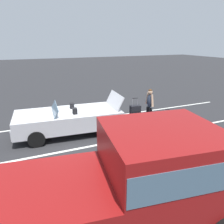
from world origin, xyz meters
TOP-DOWN VIEW (x-y plane):
  - ground_plane at (0.00, 0.00)m, footprint 80.00×80.00m
  - lot_line_near at (0.00, -1.25)m, footprint 18.00×0.12m
  - lot_line_mid at (0.00, 1.45)m, footprint 18.00×0.12m
  - lot_line_far at (0.00, 4.15)m, footprint 18.00×0.12m
  - convertible_car at (0.20, -0.02)m, footprint 4.31×2.08m
  - suitcase_large_black at (-3.18, -0.25)m, footprint 0.52×0.36m
  - suitcase_medium_bright at (-4.03, 1.00)m, footprint 0.47×0.42m
  - suitcase_small_carryon at (-2.31, 0.18)m, footprint 0.38×0.27m
  - traveler_person at (-3.45, 0.50)m, footprint 0.23×0.60m
  - parked_pickup_truck_far at (-0.22, 5.13)m, footprint 5.21×2.60m

SIDE VIEW (x-z plane):
  - ground_plane at x=0.00m, z-range 0.00..0.00m
  - lot_line_near at x=0.00m, z-range 0.00..0.00m
  - lot_line_mid at x=0.00m, z-range 0.00..0.00m
  - lot_line_far at x=0.00m, z-range 0.00..0.00m
  - suitcase_small_carryon at x=-2.31m, z-range 0.00..0.50m
  - suitcase_medium_bright at x=-4.03m, z-range -0.11..0.74m
  - suitcase_large_black at x=-3.18m, z-range -0.17..0.91m
  - convertible_car at x=0.20m, z-range -0.16..1.35m
  - traveler_person at x=-3.45m, z-range 0.10..1.76m
  - parked_pickup_truck_far at x=-0.22m, z-range 0.06..2.16m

